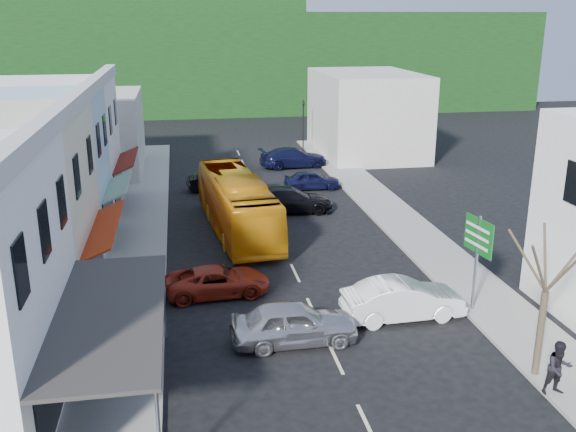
{
  "coord_description": "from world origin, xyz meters",
  "views": [
    {
      "loc": [
        -5.07,
        -23.6,
        11.63
      ],
      "look_at": [
        0.0,
        6.0,
        2.2
      ],
      "focal_mm": 40.0,
      "sensor_mm": 36.0,
      "label": 1
    }
  ],
  "objects_px": {
    "direction_sign": "(476,265)",
    "traffic_signal": "(303,126)",
    "pedestrian_left": "(134,289)",
    "street_tree": "(545,292)",
    "bus": "(237,205)",
    "car_white": "(403,302)",
    "car_red": "(218,280)",
    "car_silver": "(294,326)",
    "pedestrian_right": "(559,370)"
  },
  "relations": [
    {
      "from": "bus",
      "to": "direction_sign",
      "type": "bearing_deg",
      "value": -60.15
    },
    {
      "from": "bus",
      "to": "car_red",
      "type": "bearing_deg",
      "value": -106.8
    },
    {
      "from": "car_white",
      "to": "traffic_signal",
      "type": "xyz_separation_m",
      "value": [
        2.41,
        33.2,
        1.57
      ]
    },
    {
      "from": "pedestrian_left",
      "to": "car_red",
      "type": "bearing_deg",
      "value": -63.92
    },
    {
      "from": "car_red",
      "to": "direction_sign",
      "type": "bearing_deg",
      "value": -112.63
    },
    {
      "from": "pedestrian_left",
      "to": "street_tree",
      "type": "height_order",
      "value": "street_tree"
    },
    {
      "from": "bus",
      "to": "car_silver",
      "type": "distance_m",
      "value": 13.25
    },
    {
      "from": "bus",
      "to": "car_white",
      "type": "height_order",
      "value": "bus"
    },
    {
      "from": "pedestrian_left",
      "to": "pedestrian_right",
      "type": "bearing_deg",
      "value": -114.56
    },
    {
      "from": "car_red",
      "to": "street_tree",
      "type": "xyz_separation_m",
      "value": [
        10.04,
        -8.5,
        2.43
      ]
    },
    {
      "from": "car_silver",
      "to": "direction_sign",
      "type": "height_order",
      "value": "direction_sign"
    },
    {
      "from": "car_white",
      "to": "traffic_signal",
      "type": "height_order",
      "value": "traffic_signal"
    },
    {
      "from": "car_white",
      "to": "direction_sign",
      "type": "bearing_deg",
      "value": -91.38
    },
    {
      "from": "pedestrian_right",
      "to": "traffic_signal",
      "type": "height_order",
      "value": "traffic_signal"
    },
    {
      "from": "car_red",
      "to": "traffic_signal",
      "type": "height_order",
      "value": "traffic_signal"
    },
    {
      "from": "car_red",
      "to": "pedestrian_left",
      "type": "height_order",
      "value": "pedestrian_left"
    },
    {
      "from": "car_white",
      "to": "direction_sign",
      "type": "height_order",
      "value": "direction_sign"
    },
    {
      "from": "pedestrian_left",
      "to": "traffic_signal",
      "type": "distance_m",
      "value": 33.49
    },
    {
      "from": "car_white",
      "to": "traffic_signal",
      "type": "distance_m",
      "value": 33.33
    },
    {
      "from": "car_red",
      "to": "direction_sign",
      "type": "relative_size",
      "value": 1.12
    },
    {
      "from": "bus",
      "to": "street_tree",
      "type": "height_order",
      "value": "street_tree"
    },
    {
      "from": "street_tree",
      "to": "traffic_signal",
      "type": "relative_size",
      "value": 1.38
    },
    {
      "from": "bus",
      "to": "traffic_signal",
      "type": "relative_size",
      "value": 2.55
    },
    {
      "from": "car_silver",
      "to": "car_white",
      "type": "xyz_separation_m",
      "value": [
        4.64,
        1.28,
        0.0
      ]
    },
    {
      "from": "car_silver",
      "to": "pedestrian_right",
      "type": "relative_size",
      "value": 2.59
    },
    {
      "from": "bus",
      "to": "pedestrian_right",
      "type": "distance_m",
      "value": 19.99
    },
    {
      "from": "direction_sign",
      "to": "traffic_signal",
      "type": "xyz_separation_m",
      "value": [
        -0.6,
        33.15,
        0.22
      ]
    },
    {
      "from": "car_red",
      "to": "street_tree",
      "type": "height_order",
      "value": "street_tree"
    },
    {
      "from": "pedestrian_right",
      "to": "direction_sign",
      "type": "bearing_deg",
      "value": 89.41
    },
    {
      "from": "car_white",
      "to": "bus",
      "type": "bearing_deg",
      "value": 22.36
    },
    {
      "from": "street_tree",
      "to": "pedestrian_left",
      "type": "bearing_deg",
      "value": 151.42
    },
    {
      "from": "pedestrian_right",
      "to": "street_tree",
      "type": "xyz_separation_m",
      "value": [
        0.0,
        1.23,
        2.13
      ]
    },
    {
      "from": "car_white",
      "to": "pedestrian_left",
      "type": "relative_size",
      "value": 2.59
    },
    {
      "from": "pedestrian_left",
      "to": "street_tree",
      "type": "xyz_separation_m",
      "value": [
        13.51,
        -7.36,
        2.13
      ]
    },
    {
      "from": "car_silver",
      "to": "traffic_signal",
      "type": "height_order",
      "value": "traffic_signal"
    },
    {
      "from": "car_red",
      "to": "street_tree",
      "type": "relative_size",
      "value": 0.73
    },
    {
      "from": "bus",
      "to": "car_silver",
      "type": "height_order",
      "value": "bus"
    },
    {
      "from": "bus",
      "to": "pedestrian_left",
      "type": "height_order",
      "value": "bus"
    },
    {
      "from": "bus",
      "to": "street_tree",
      "type": "distance_m",
      "value": 18.94
    },
    {
      "from": "car_white",
      "to": "street_tree",
      "type": "bearing_deg",
      "value": -152.12
    },
    {
      "from": "car_silver",
      "to": "traffic_signal",
      "type": "relative_size",
      "value": 0.97
    },
    {
      "from": "car_red",
      "to": "direction_sign",
      "type": "xyz_separation_m",
      "value": [
        10.14,
        -3.46,
        1.36
      ]
    },
    {
      "from": "traffic_signal",
      "to": "car_red",
      "type": "bearing_deg",
      "value": 60.73
    },
    {
      "from": "pedestrian_left",
      "to": "pedestrian_right",
      "type": "xyz_separation_m",
      "value": [
        13.51,
        -8.59,
        0.0
      ]
    },
    {
      "from": "direction_sign",
      "to": "street_tree",
      "type": "height_order",
      "value": "street_tree"
    },
    {
      "from": "car_silver",
      "to": "car_red",
      "type": "relative_size",
      "value": 0.96
    },
    {
      "from": "direction_sign",
      "to": "traffic_signal",
      "type": "distance_m",
      "value": 33.16
    },
    {
      "from": "car_silver",
      "to": "pedestrian_right",
      "type": "distance_m",
      "value": 9.02
    },
    {
      "from": "direction_sign",
      "to": "traffic_signal",
      "type": "relative_size",
      "value": 0.9
    },
    {
      "from": "bus",
      "to": "car_red",
      "type": "xyz_separation_m",
      "value": [
        -1.64,
        -8.4,
        -0.85
      ]
    }
  ]
}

